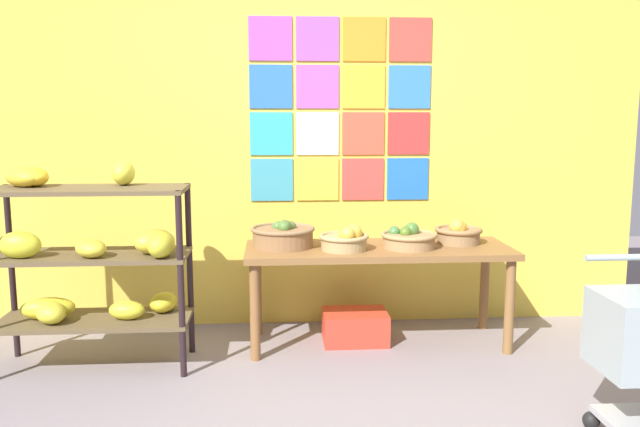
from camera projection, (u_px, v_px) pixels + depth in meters
back_wall_with_art at (308, 136)px, 4.44m from camera, size 4.63×0.07×2.61m
banana_shelf_unit at (90, 252)px, 3.69m from camera, size 1.08×0.50×1.18m
display_table at (378, 259)px, 4.10m from camera, size 1.66×0.60×0.63m
fruit_basket_back_left at (283, 235)px, 4.08m from camera, size 0.40×0.40×0.17m
fruit_basket_left at (458, 233)px, 4.19m from camera, size 0.30×0.30×0.16m
fruit_basket_centre at (408, 238)px, 4.06m from camera, size 0.35×0.35×0.15m
fruit_basket_back_right at (345, 239)px, 3.98m from camera, size 0.30×0.30×0.16m
produce_crate_under_table at (355, 327)px, 4.19m from camera, size 0.41×0.30×0.20m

